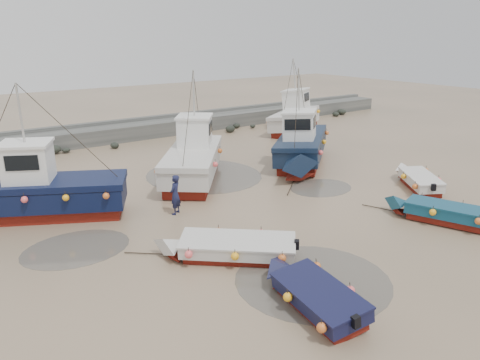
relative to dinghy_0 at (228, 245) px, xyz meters
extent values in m
plane|color=#9A7F64|center=(4.13, 0.19, -0.54)|extent=(120.00, 120.00, 0.00)
cube|color=#5F5F5B|center=(4.13, 22.19, 0.06)|extent=(60.00, 2.20, 1.20)
cube|color=#5F5F5B|center=(4.13, 23.40, 0.79)|extent=(60.00, 0.60, 0.25)
ellipsoid|color=black|center=(9.23, 19.22, -0.24)|extent=(0.84, 0.86, 0.51)
ellipsoid|color=black|center=(11.93, 20.75, -0.19)|extent=(0.98, 1.07, 0.72)
ellipsoid|color=black|center=(18.29, 19.73, -0.26)|extent=(0.78, 0.90, 0.59)
ellipsoid|color=black|center=(27.16, 19.99, -0.30)|extent=(0.68, 0.72, 0.52)
ellipsoid|color=black|center=(23.05, 19.46, -0.33)|extent=(0.60, 0.70, 0.31)
ellipsoid|color=black|center=(-0.95, 20.65, -0.19)|extent=(0.99, 0.80, 0.58)
ellipsoid|color=black|center=(16.32, 19.96, -0.35)|extent=(0.54, 0.46, 0.30)
ellipsoid|color=black|center=(13.81, 20.16, -0.32)|extent=(0.61, 0.47, 0.46)
ellipsoid|color=black|center=(28.41, 20.34, -0.21)|extent=(0.92, 0.97, 0.58)
ellipsoid|color=black|center=(-0.18, 20.46, -0.32)|extent=(0.61, 0.53, 0.32)
ellipsoid|color=black|center=(15.12, 20.79, -0.30)|extent=(0.67, 0.55, 0.43)
ellipsoid|color=black|center=(-3.12, 19.84, -0.31)|extent=(0.65, 0.60, 0.37)
ellipsoid|color=black|center=(13.59, 19.58, -0.23)|extent=(0.88, 0.64, 0.62)
ellipsoid|color=black|center=(3.20, 19.79, -0.31)|extent=(0.64, 0.62, 0.48)
ellipsoid|color=black|center=(11.97, 20.61, -0.34)|extent=(0.55, 0.45, 0.29)
cylinder|color=#544E45|center=(1.47, -3.11, -0.53)|extent=(5.50, 5.50, 0.01)
cylinder|color=#544E45|center=(9.05, 4.05, -0.53)|extent=(3.69, 3.69, 0.01)
cylinder|color=#544E45|center=(-4.48, 4.26, -0.53)|extent=(4.28, 4.28, 0.01)
cylinder|color=#544E45|center=(4.99, 9.96, -0.53)|extent=(6.87, 6.87, 0.01)
cube|color=maroon|center=(0.28, -0.24, -0.39)|extent=(3.87, 3.62, 0.30)
cube|color=beige|center=(0.28, -0.24, -0.01)|extent=(4.24, 3.99, 0.45)
pyramid|color=beige|center=(-1.59, 1.39, 0.44)|extent=(1.57, 1.65, 0.90)
cube|color=brown|center=(0.28, -0.24, 0.15)|extent=(3.53, 3.30, 0.10)
cube|color=beige|center=(0.28, -0.24, 0.24)|extent=(4.36, 4.10, 0.07)
cube|color=black|center=(1.96, -1.71, 0.16)|extent=(0.28, 0.28, 0.35)
cylinder|color=black|center=(-2.33, 2.04, -0.51)|extent=(1.53, 1.35, 0.04)
sphere|color=orange|center=(0.96, -2.04, 0.09)|extent=(0.30, 0.30, 0.30)
sphere|color=orange|center=(1.51, -0.12, 0.09)|extent=(0.30, 0.30, 0.30)
sphere|color=orange|center=(-0.32, -0.92, 0.09)|extent=(0.30, 0.30, 0.30)
sphere|color=orange|center=(0.24, 1.00, 0.09)|extent=(0.30, 0.30, 0.30)
sphere|color=orange|center=(-1.59, 0.19, 0.09)|extent=(0.30, 0.30, 0.30)
cube|color=maroon|center=(0.30, -4.65, -0.39)|extent=(1.71, 3.23, 0.30)
cube|color=black|center=(0.30, -4.65, -0.01)|extent=(1.96, 3.49, 0.45)
pyramid|color=black|center=(0.62, -2.68, 0.44)|extent=(1.55, 0.93, 0.90)
cube|color=brown|center=(0.30, -4.65, 0.15)|extent=(1.59, 2.92, 0.10)
cube|color=black|center=(0.30, -4.65, 0.24)|extent=(2.03, 3.57, 0.07)
cube|color=black|center=(0.03, -6.35, 0.16)|extent=(0.25, 0.21, 0.35)
cylinder|color=black|center=(0.75, -1.83, -0.51)|extent=(0.36, 1.98, 0.04)
sphere|color=orange|center=(-0.75, -5.81, 0.09)|extent=(0.30, 0.30, 0.30)
sphere|color=orange|center=(1.07, -5.22, 0.09)|extent=(0.30, 0.30, 0.30)
sphere|color=orange|center=(-0.47, -4.09, 0.09)|extent=(0.30, 0.30, 0.30)
sphere|color=orange|center=(1.35, -3.49, 0.09)|extent=(0.30, 0.30, 0.30)
cube|color=maroon|center=(10.08, -2.89, -0.39)|extent=(2.39, 3.50, 0.30)
cube|color=navy|center=(10.08, -2.89, -0.01)|extent=(2.69, 3.80, 0.45)
pyramid|color=navy|center=(9.36, -0.93, 0.44)|extent=(1.74, 1.22, 0.90)
cube|color=brown|center=(10.08, -2.89, 0.15)|extent=(2.20, 3.18, 0.10)
cube|color=navy|center=(10.08, -2.89, 0.24)|extent=(2.78, 3.90, 0.07)
cylinder|color=black|center=(9.05, -0.10, -0.51)|extent=(0.73, 1.89, 0.04)
sphere|color=orange|center=(9.71, -4.50, 0.09)|extent=(0.30, 0.30, 0.30)
sphere|color=orange|center=(11.10, -3.00, 0.09)|extent=(0.30, 0.30, 0.30)
sphere|color=orange|center=(9.07, -2.77, 0.09)|extent=(0.30, 0.30, 0.30)
sphere|color=orange|center=(10.46, -1.27, 0.09)|extent=(0.30, 0.30, 0.30)
cube|color=maroon|center=(13.30, 0.65, -0.39)|extent=(2.82, 3.27, 0.30)
cube|color=silver|center=(13.30, 0.65, -0.01)|extent=(3.12, 3.58, 0.45)
pyramid|color=silver|center=(14.52, 2.32, 0.44)|extent=(1.51, 1.37, 0.90)
cube|color=brown|center=(13.30, 0.65, 0.15)|extent=(2.58, 2.98, 0.10)
cube|color=silver|center=(13.30, 0.65, 0.24)|extent=(3.21, 3.67, 0.07)
cube|color=black|center=(12.24, -0.81, 0.16)|extent=(0.28, 0.28, 0.35)
cylinder|color=black|center=(15.04, 3.04, -0.51)|extent=(1.21, 1.64, 0.04)
sphere|color=orange|center=(11.85, 0.01, 0.09)|extent=(0.30, 0.30, 0.30)
sphere|color=orange|center=(13.67, -0.19, 0.09)|extent=(0.30, 0.30, 0.30)
sphere|color=orange|center=(12.93, 1.48, 0.09)|extent=(0.30, 0.30, 0.30)
sphere|color=orange|center=(14.75, 1.29, 0.09)|extent=(0.30, 0.30, 0.30)
cube|color=maroon|center=(-4.20, 8.27, -0.26)|extent=(6.27, 4.53, 0.55)
cube|color=black|center=(-4.20, 8.27, 0.49)|extent=(6.82, 5.04, 0.95)
cube|color=brown|center=(-4.20, 8.27, 1.00)|extent=(6.65, 4.89, 0.08)
cube|color=black|center=(-4.20, 8.27, 1.14)|extent=(6.97, 5.15, 0.30)
cube|color=white|center=(-4.98, 8.68, 2.11)|extent=(2.52, 2.35, 1.70)
cube|color=white|center=(-4.98, 8.68, 3.02)|extent=(2.72, 2.54, 0.12)
cube|color=black|center=(-5.89, 9.15, 2.37)|extent=(0.68, 1.23, 0.68)
cylinder|color=#B7B7B2|center=(-4.98, 8.68, 4.38)|extent=(0.10, 0.10, 2.60)
sphere|color=#FF5C5F|center=(-2.49, 5.95, 0.84)|extent=(0.30, 0.30, 0.30)
sphere|color=#FF5C5F|center=(-2.08, 8.60, 0.84)|extent=(0.30, 0.30, 0.30)
sphere|color=#FF5C5F|center=(-4.02, 6.75, 0.84)|extent=(0.30, 0.30, 0.30)
sphere|color=#FF5C5F|center=(-3.61, 9.39, 0.84)|extent=(0.30, 0.30, 0.30)
sphere|color=#FF5C5F|center=(-5.55, 7.55, 0.84)|extent=(0.30, 0.30, 0.30)
sphere|color=#FF5C5F|center=(-5.14, 10.19, 0.84)|extent=(0.30, 0.30, 0.30)
cube|color=maroon|center=(3.98, 9.45, -0.26)|extent=(6.22, 7.07, 0.55)
cube|color=beige|center=(3.98, 9.45, 0.49)|extent=(6.86, 7.73, 0.95)
pyramid|color=beige|center=(6.71, 12.93, 1.19)|extent=(2.96, 2.76, 1.40)
cube|color=brown|center=(3.98, 9.45, 1.00)|extent=(6.67, 7.52, 0.08)
cube|color=beige|center=(3.98, 9.45, 1.14)|extent=(7.01, 7.90, 0.30)
cube|color=white|center=(4.63, 10.29, 2.11)|extent=(2.69, 2.72, 1.70)
cube|color=white|center=(4.63, 10.29, 3.02)|extent=(2.91, 2.94, 0.12)
cube|color=black|center=(5.26, 11.09, 2.37)|extent=(1.27, 1.01, 0.68)
cylinder|color=#B7B7B2|center=(4.63, 10.29, 4.38)|extent=(0.10, 0.10, 2.60)
cylinder|color=black|center=(7.44, 13.86, -0.51)|extent=(1.89, 2.39, 0.05)
sphere|color=#FF5C5F|center=(0.94, 7.92, 0.84)|extent=(0.30, 0.30, 0.30)
sphere|color=#FF5C5F|center=(4.17, 7.35, 0.84)|extent=(0.30, 0.30, 0.30)
sphere|color=#FF5C5F|center=(2.84, 10.35, 0.84)|extent=(0.30, 0.30, 0.30)
sphere|color=#FF5C5F|center=(6.07, 9.77, 0.84)|extent=(0.30, 0.30, 0.30)
sphere|color=#FF5C5F|center=(4.74, 12.77, 0.84)|extent=(0.30, 0.30, 0.30)
cube|color=maroon|center=(11.84, 8.60, -0.26)|extent=(6.71, 6.23, 0.55)
cube|color=#101E34|center=(11.84, 8.60, 0.49)|extent=(7.36, 6.86, 0.95)
pyramid|color=#101E34|center=(8.62, 5.82, 1.19)|extent=(2.83, 2.96, 1.40)
cube|color=brown|center=(11.84, 8.60, 1.00)|extent=(7.16, 6.67, 0.08)
cube|color=#101E34|center=(11.84, 8.60, 1.14)|extent=(7.52, 7.01, 0.30)
cube|color=white|center=(11.08, 7.94, 2.11)|extent=(2.74, 2.73, 1.70)
cube|color=white|center=(11.08, 7.94, 3.02)|extent=(2.96, 2.95, 0.12)
cube|color=black|center=(10.30, 7.27, 2.37)|extent=(1.08, 1.24, 0.68)
cylinder|color=#B7B7B2|center=(11.08, 7.94, 4.38)|extent=(0.10, 0.10, 2.60)
cylinder|color=black|center=(7.74, 5.07, -0.51)|extent=(2.31, 2.00, 0.05)
sphere|color=#FF5C5F|center=(15.02, 9.41, 0.84)|extent=(0.30, 0.30, 0.30)
sphere|color=#FF5C5F|center=(12.00, 10.66, 0.84)|extent=(0.30, 0.30, 0.30)
sphere|color=#FF5C5F|center=(12.79, 7.49, 0.84)|extent=(0.30, 0.30, 0.30)
sphere|color=#FF5C5F|center=(9.77, 8.74, 0.84)|extent=(0.30, 0.30, 0.30)
sphere|color=#FF5C5F|center=(10.56, 5.57, 0.84)|extent=(0.30, 0.30, 0.30)
cube|color=maroon|center=(18.13, 16.19, -0.26)|extent=(6.33, 5.06, 0.55)
cube|color=beige|center=(18.13, 16.19, 0.49)|extent=(6.91, 5.64, 0.95)
pyramid|color=beige|center=(21.36, 18.13, 1.19)|extent=(2.62, 3.05, 1.40)
cube|color=brown|center=(18.13, 16.19, 1.00)|extent=(6.73, 5.47, 0.08)
cube|color=beige|center=(18.13, 16.19, 1.14)|extent=(7.07, 5.76, 0.30)
cube|color=white|center=(18.88, 16.64, 2.11)|extent=(2.69, 2.65, 1.70)
cube|color=white|center=(18.88, 16.64, 3.02)|extent=(2.90, 2.87, 0.12)
cube|color=black|center=(19.75, 17.17, 2.37)|extent=(0.87, 1.40, 0.68)
cylinder|color=#B7B7B2|center=(18.88, 16.64, 4.38)|extent=(0.10, 0.10, 2.60)
cylinder|color=black|center=(22.29, 18.70, -0.51)|extent=(2.60, 1.59, 0.05)
sphere|color=#FF5C5F|center=(15.17, 16.13, 0.84)|extent=(0.30, 0.30, 0.30)
sphere|color=#FF5C5F|center=(17.57, 14.14, 0.84)|extent=(0.30, 0.30, 0.30)
sphere|color=#FF5C5F|center=(16.93, 17.19, 0.84)|extent=(0.30, 0.30, 0.30)
sphere|color=#FF5C5F|center=(19.33, 15.19, 0.84)|extent=(0.30, 0.30, 0.30)
sphere|color=#FF5C5F|center=(18.69, 18.24, 0.84)|extent=(0.30, 0.30, 0.30)
sphere|color=#FF5C5F|center=(21.08, 16.25, 0.84)|extent=(0.30, 0.30, 0.30)
imported|color=#181B3A|center=(0.59, 5.30, -0.54)|extent=(0.84, 0.79, 1.93)
camera|label=1|loc=(-9.09, -13.45, 7.72)|focal=35.00mm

